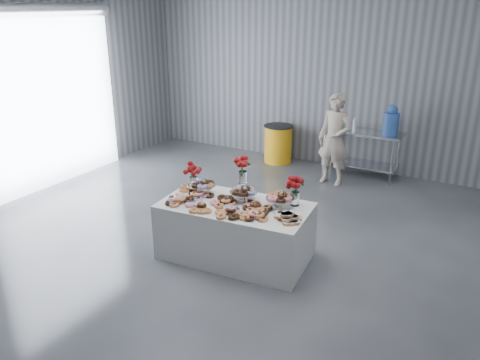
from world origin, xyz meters
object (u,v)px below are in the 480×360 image
at_px(person, 334,139).
at_px(trash_barrel, 278,144).
at_px(water_jug, 391,121).
at_px(prep_table, 361,145).
at_px(display_table, 235,231).

relative_size(person, trash_barrel, 2.13).
height_order(water_jug, trash_barrel, water_jug).
bearing_deg(person, prep_table, 68.05).
distance_m(water_jug, trash_barrel, 2.37).
bearing_deg(display_table, water_jug, 75.19).
bearing_deg(prep_table, water_jug, -0.00).
bearing_deg(display_table, person, 86.60).
relative_size(water_jug, trash_barrel, 0.70).
bearing_deg(trash_barrel, display_table, -72.65).
xyz_separation_m(display_table, trash_barrel, (-1.22, 3.90, 0.02)).
xyz_separation_m(display_table, water_jug, (1.03, 3.90, 0.77)).
distance_m(display_table, trash_barrel, 4.08).
distance_m(prep_table, person, 0.75).
bearing_deg(prep_table, trash_barrel, -180.00).
height_order(prep_table, water_jug, water_jug).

